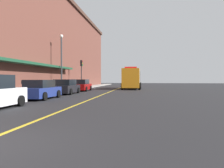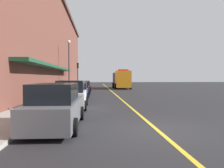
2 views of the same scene
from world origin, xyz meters
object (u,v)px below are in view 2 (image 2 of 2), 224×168
Objects in this scene: parked_car_1 at (71,95)px; traffic_light_near at (78,71)px; parked_car_0 at (56,107)px; parking_meter_1 at (54,91)px; parking_meter_0 at (62,88)px; parked_car_2 at (78,91)px; parking_meter_2 at (43,94)px; street_lamp_left at (69,60)px; utility_truck at (121,80)px; parked_car_3 at (81,88)px; parked_car_4 at (84,86)px.

traffic_light_near is (-1.35, 22.50, 2.31)m from parked_car_1.
parked_car_0 reaches higher than parking_meter_1.
parking_meter_0 is (-1.41, 5.65, 0.21)m from parked_car_1.
parking_meter_0 is at bearing 8.16° from parked_car_0.
parked_car_0 is at bearing -179.86° from parked_car_2.
parking_meter_2 is at bearing -90.00° from parking_meter_1.
utility_truck is at bearing 47.09° from street_lamp_left.
parked_car_3 is 10.92m from traffic_light_near.
parked_car_3 reaches higher than parked_car_4.
parked_car_1 is 5.82m from parking_meter_0.
parking_meter_1 is (-1.30, -10.41, 0.33)m from parked_car_3.
parked_car_4 is 1.04× the size of traffic_light_near.
utility_truck is 6.27× the size of parking_meter_2.
utility_truck is at bearing -44.95° from parked_car_4.
parked_car_3 is 1.03× the size of parked_car_4.
parking_meter_0 is at bearing 13.72° from parked_car_1.
parked_car_1 is 2.21m from parking_meter_2.
parked_car_3 is at bearing 0.21° from parked_car_1.
street_lamp_left is at bearing 92.41° from parking_meter_1.
parked_car_0 is 3.49× the size of parking_meter_0.
parked_car_4 reaches higher than parking_meter_1.
parking_meter_0 is at bearing -90.21° from traffic_light_near.
parking_meter_0 is 7.33m from parking_meter_2.
parking_meter_1 is at bearing 42.63° from parked_car_1.
parking_meter_1 is at bearing 90.00° from parking_meter_2.
parked_car_3 is at bearing -63.68° from street_lamp_left.
parking_meter_0 is 1.00× the size of parking_meter_1.
traffic_light_near reaches higher than parked_car_0.
parked_car_0 is 28.08m from traffic_light_near.
traffic_light_near is (-1.31, 27.95, 2.32)m from parked_car_0.
parked_car_0 is at bearing -84.68° from street_lamp_left.
parked_car_0 reaches higher than parking_meter_0.
parking_meter_0 is (-7.68, -19.03, -0.54)m from utility_truck.
parked_car_1 is 0.50× the size of utility_truck.
parked_car_2 is at bearing 0.31° from parked_car_1.
parking_meter_0 is at bearing 90.00° from parking_meter_2.
parked_car_2 is 0.97× the size of parked_car_4.
traffic_light_near is (-1.24, 10.58, 2.42)m from parked_car_3.
parked_car_4 is (0.01, 6.04, -0.01)m from parked_car_3.
parked_car_0 reaches higher than parked_car_2.
parked_car_2 is 19.79m from utility_truck.
parked_car_4 is at bearing -42.99° from utility_truck.
utility_truck is at bearing 15.97° from traffic_light_near.
parking_meter_2 is (-1.38, 3.77, 0.23)m from parked_car_0.
street_lamp_left is at bearing 91.97° from parking_meter_2.
parking_meter_2 is 17.78m from street_lamp_left.
parked_car_0 is 3.49× the size of parking_meter_1.
parked_car_2 reaches higher than parking_meter_1.
parked_car_2 is 1.01× the size of traffic_light_near.
parked_car_2 is 16.77m from traffic_light_near.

